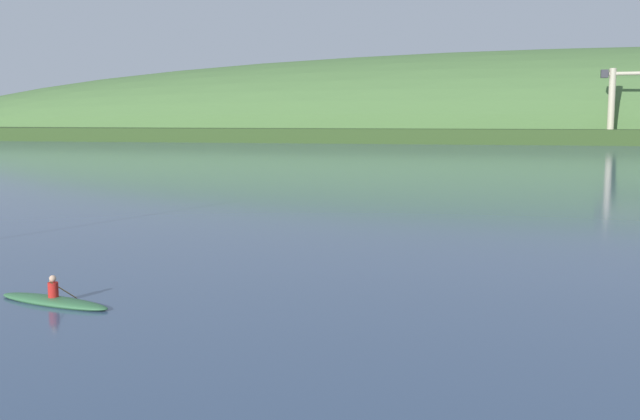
{
  "coord_description": "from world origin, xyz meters",
  "views": [
    {
      "loc": [
        8.81,
        6.56,
        5.77
      ],
      "look_at": [
        0.87,
        38.81,
        1.71
      ],
      "focal_mm": 41.83,
      "sensor_mm": 36.0,
      "label": 1
    }
  ],
  "objects": [
    {
      "name": "dockside_crane",
      "position": [
        32.64,
        188.52,
        8.05
      ],
      "size": [
        11.46,
        3.48,
        17.2
      ],
      "rotation": [
        0.0,
        0.0,
        6.24
      ],
      "color": "#4C4C51",
      "rests_on": "ground"
    },
    {
      "name": "far_shoreline_hill",
      "position": [
        37.85,
        229.84,
        0.13
      ],
      "size": [
        583.89,
        94.55,
        50.85
      ],
      "rotation": [
        0.0,
        0.0,
        0.01
      ],
      "color": "#314A21",
      "rests_on": "ground"
    },
    {
      "name": "canoe_with_paddler",
      "position": [
        -4.8,
        26.77,
        0.09
      ],
      "size": [
        4.47,
        1.88,
        1.02
      ],
      "rotation": [
        0.0,
        0.0,
        6.06
      ],
      "color": "#33663D",
      "rests_on": "ground"
    }
  ]
}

